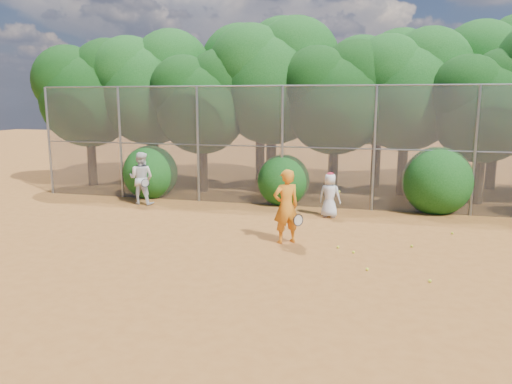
# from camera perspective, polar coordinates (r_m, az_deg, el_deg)

# --- Properties ---
(ground) EXTENTS (80.00, 80.00, 0.00)m
(ground) POSITION_cam_1_polar(r_m,az_deg,el_deg) (11.19, 1.79, -8.09)
(ground) COLOR #965621
(ground) RESTS_ON ground
(fence_back) EXTENTS (20.05, 0.09, 4.03)m
(fence_back) POSITION_cam_1_polar(r_m,az_deg,el_deg) (16.59, 6.00, 5.26)
(fence_back) COLOR gray
(fence_back) RESTS_ON ground
(tree_0) EXTENTS (4.38, 3.81, 6.00)m
(tree_0) POSITION_cam_1_polar(r_m,az_deg,el_deg) (21.82, -18.50, 11.00)
(tree_0) COLOR black
(tree_0) RESTS_ON ground
(tree_1) EXTENTS (4.64, 4.03, 6.35)m
(tree_1) POSITION_cam_1_polar(r_m,az_deg,el_deg) (21.03, -11.91, 11.98)
(tree_1) COLOR black
(tree_1) RESTS_ON ground
(tree_2) EXTENTS (3.99, 3.47, 5.47)m
(tree_2) POSITION_cam_1_polar(r_m,az_deg,el_deg) (19.39, -6.05, 10.56)
(tree_2) COLOR black
(tree_2) RESTS_ON ground
(tree_3) EXTENTS (4.89, 4.26, 6.70)m
(tree_3) POSITION_cam_1_polar(r_m,az_deg,el_deg) (19.66, 2.01, 12.98)
(tree_3) COLOR black
(tree_3) RESTS_ON ground
(tree_4) EXTENTS (4.19, 3.64, 5.73)m
(tree_4) POSITION_cam_1_polar(r_m,az_deg,el_deg) (18.66, 9.22, 11.02)
(tree_4) COLOR black
(tree_4) RESTS_ON ground
(tree_5) EXTENTS (4.51, 3.92, 6.17)m
(tree_5) POSITION_cam_1_polar(r_m,az_deg,el_deg) (19.40, 17.01, 11.54)
(tree_5) COLOR black
(tree_5) RESTS_ON ground
(tree_6) EXTENTS (3.86, 3.36, 5.29)m
(tree_6) POSITION_cam_1_polar(r_m,az_deg,el_deg) (18.66, 24.79, 9.30)
(tree_6) COLOR black
(tree_6) RESTS_ON ground
(tree_9) EXTENTS (4.83, 4.20, 6.62)m
(tree_9) POSITION_cam_1_polar(r_m,az_deg,el_deg) (23.54, -11.64, 12.25)
(tree_9) COLOR black
(tree_9) RESTS_ON ground
(tree_10) EXTENTS (5.15, 4.48, 7.06)m
(tree_10) POSITION_cam_1_polar(r_m,az_deg,el_deg) (22.04, 0.69, 13.34)
(tree_10) COLOR black
(tree_10) RESTS_ON ground
(tree_11) EXTENTS (4.64, 4.03, 6.35)m
(tree_11) POSITION_cam_1_polar(r_m,az_deg,el_deg) (20.99, 14.06, 11.90)
(tree_11) COLOR black
(tree_11) RESTS_ON ground
(tree_12) EXTENTS (5.02, 4.37, 6.88)m
(tree_12) POSITION_cam_1_polar(r_m,az_deg,el_deg) (22.02, 26.18, 11.98)
(tree_12) COLOR black
(tree_12) RESTS_ON ground
(bush_0) EXTENTS (2.00, 2.00, 2.00)m
(bush_0) POSITION_cam_1_polar(r_m,az_deg,el_deg) (18.78, -11.98, 2.48)
(bush_0) COLOR #114512
(bush_0) RESTS_ON ground
(bush_1) EXTENTS (1.80, 1.80, 1.80)m
(bush_1) POSITION_cam_1_polar(r_m,az_deg,el_deg) (17.18, 3.16, 1.61)
(bush_1) COLOR #114512
(bush_1) RESTS_ON ground
(bush_2) EXTENTS (2.20, 2.20, 2.20)m
(bush_2) POSITION_cam_1_polar(r_m,az_deg,el_deg) (16.91, 20.02, 1.52)
(bush_2) COLOR #114512
(bush_2) RESTS_ON ground
(player_yellow) EXTENTS (0.88, 0.76, 1.87)m
(player_yellow) POSITION_cam_1_polar(r_m,az_deg,el_deg) (12.49, 3.46, -1.66)
(player_yellow) COLOR orange
(player_yellow) RESTS_ON ground
(player_teen) EXTENTS (0.74, 0.55, 1.39)m
(player_teen) POSITION_cam_1_polar(r_m,az_deg,el_deg) (15.38, 8.43, -0.33)
(player_teen) COLOR silver
(player_teen) RESTS_ON ground
(player_white) EXTENTS (0.90, 0.72, 1.80)m
(player_white) POSITION_cam_1_polar(r_m,az_deg,el_deg) (17.53, -12.98, 1.54)
(player_white) COLOR silver
(player_white) RESTS_ON ground
(ball_0) EXTENTS (0.07, 0.07, 0.07)m
(ball_0) POSITION_cam_1_polar(r_m,az_deg,el_deg) (12.04, 11.07, -6.76)
(ball_0) COLOR yellow
(ball_0) RESTS_ON ground
(ball_1) EXTENTS (0.07, 0.07, 0.07)m
(ball_1) POSITION_cam_1_polar(r_m,az_deg,el_deg) (12.86, 17.38, -5.92)
(ball_1) COLOR yellow
(ball_1) RESTS_ON ground
(ball_2) EXTENTS (0.07, 0.07, 0.07)m
(ball_2) POSITION_cam_1_polar(r_m,az_deg,el_deg) (10.94, 12.59, -8.61)
(ball_2) COLOR yellow
(ball_2) RESTS_ON ground
(ball_3) EXTENTS (0.07, 0.07, 0.07)m
(ball_3) POSITION_cam_1_polar(r_m,az_deg,el_deg) (10.61, 19.25, -9.58)
(ball_3) COLOR yellow
(ball_3) RESTS_ON ground
(ball_4) EXTENTS (0.07, 0.07, 0.07)m
(ball_4) POSITION_cam_1_polar(r_m,az_deg,el_deg) (12.35, 9.35, -6.24)
(ball_4) COLOR yellow
(ball_4) RESTS_ON ground
(ball_5) EXTENTS (0.07, 0.07, 0.07)m
(ball_5) POSITION_cam_1_polar(r_m,az_deg,el_deg) (14.43, 21.52, -4.39)
(ball_5) COLOR yellow
(ball_5) RESTS_ON ground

